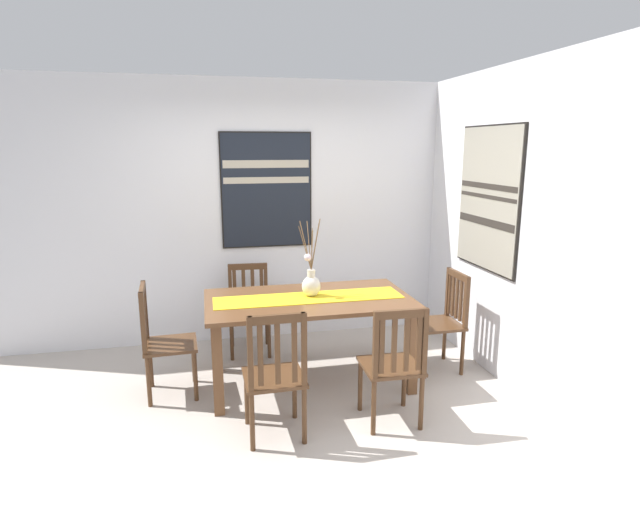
# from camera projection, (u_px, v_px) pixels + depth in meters

# --- Properties ---
(ground_plane) EXTENTS (6.40, 6.40, 0.03)m
(ground_plane) POSITION_uv_depth(u_px,v_px,m) (306.00, 418.00, 3.95)
(ground_plane) COLOR #B2A89E
(wall_back) EXTENTS (6.40, 0.12, 2.70)m
(wall_back) POSITION_uv_depth(u_px,v_px,m) (271.00, 212.00, 5.43)
(wall_back) COLOR silver
(wall_back) RESTS_ON ground_plane
(wall_side) EXTENTS (0.12, 6.40, 2.70)m
(wall_side) POSITION_uv_depth(u_px,v_px,m) (536.00, 235.00, 4.06)
(wall_side) COLOR silver
(wall_side) RESTS_ON ground_plane
(dining_table) EXTENTS (1.74, 0.97, 0.77)m
(dining_table) POSITION_uv_depth(u_px,v_px,m) (309.00, 310.00, 4.41)
(dining_table) COLOR brown
(dining_table) RESTS_ON ground_plane
(table_runner) EXTENTS (1.60, 0.36, 0.01)m
(table_runner) POSITION_uv_depth(u_px,v_px,m) (309.00, 298.00, 4.38)
(table_runner) COLOR gold
(table_runner) RESTS_ON dining_table
(centerpiece_vase) EXTENTS (0.22, 0.23, 0.66)m
(centerpiece_vase) POSITION_uv_depth(u_px,v_px,m) (311.00, 282.00, 4.41)
(centerpiece_vase) COLOR silver
(centerpiece_vase) RESTS_ON dining_table
(chair_0) EXTENTS (0.44, 0.44, 0.87)m
(chair_0) POSITION_uv_depth(u_px,v_px,m) (249.00, 306.00, 5.16)
(chair_0) COLOR #4C301C
(chair_0) RESTS_ON ground_plane
(chair_1) EXTENTS (0.43, 0.43, 0.93)m
(chair_1) POSITION_uv_depth(u_px,v_px,m) (393.00, 364.00, 3.75)
(chair_1) COLOR #4C301C
(chair_1) RESTS_ON ground_plane
(chair_2) EXTENTS (0.43, 0.43, 0.96)m
(chair_2) POSITION_uv_depth(u_px,v_px,m) (275.00, 374.00, 3.57)
(chair_2) COLOR #4C301C
(chair_2) RESTS_ON ground_plane
(chair_3) EXTENTS (0.42, 0.42, 0.92)m
(chair_3) POSITION_uv_depth(u_px,v_px,m) (443.00, 319.00, 4.73)
(chair_3) COLOR #4C301C
(chair_3) RESTS_ON ground_plane
(chair_4) EXTENTS (0.44, 0.44, 0.95)m
(chair_4) POSITION_uv_depth(u_px,v_px,m) (162.00, 340.00, 4.21)
(chair_4) COLOR #4C301C
(chair_4) RESTS_ON ground_plane
(painting_on_back_wall) EXTENTS (0.94, 0.05, 1.18)m
(painting_on_back_wall) POSITION_uv_depth(u_px,v_px,m) (267.00, 190.00, 5.31)
(painting_on_back_wall) COLOR black
(painting_on_side_wall) EXTENTS (0.05, 0.98, 1.28)m
(painting_on_side_wall) POSITION_uv_depth(u_px,v_px,m) (489.00, 199.00, 4.58)
(painting_on_side_wall) COLOR black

